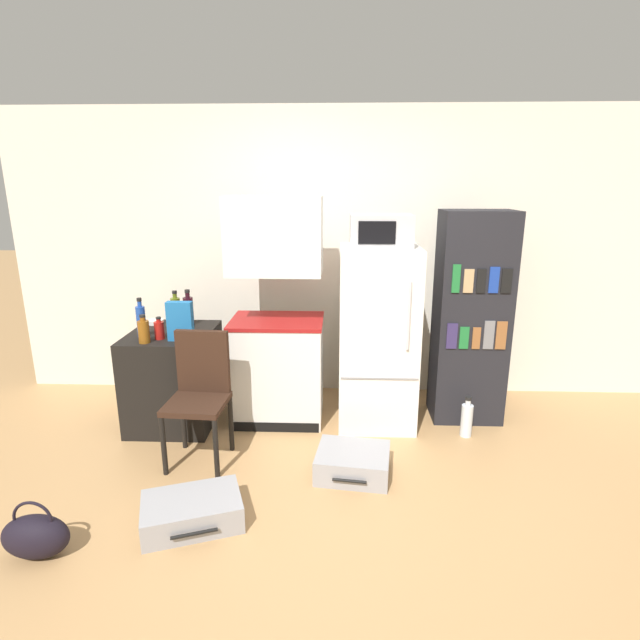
# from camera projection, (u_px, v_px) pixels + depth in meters

# --- Properties ---
(ground_plane) EXTENTS (24.00, 24.00, 0.00)m
(ground_plane) POSITION_uv_depth(u_px,v_px,m) (336.00, 517.00, 2.98)
(ground_plane) COLOR tan
(wall_back) EXTENTS (6.40, 0.10, 2.58)m
(wall_back) POSITION_uv_depth(u_px,v_px,m) (360.00, 256.00, 4.56)
(wall_back) COLOR silver
(wall_back) RESTS_ON ground_plane
(side_table) EXTENTS (0.65, 0.75, 0.78)m
(side_table) POSITION_uv_depth(u_px,v_px,m) (174.00, 377.00, 4.11)
(side_table) COLOR black
(side_table) RESTS_ON ground_plane
(kitchen_hutch) EXTENTS (0.75, 0.56, 1.84)m
(kitchen_hutch) POSITION_uv_depth(u_px,v_px,m) (277.00, 322.00, 4.05)
(kitchen_hutch) COLOR silver
(kitchen_hutch) RESTS_ON ground_plane
(refrigerator) EXTENTS (0.61, 0.64, 1.46)m
(refrigerator) POSITION_uv_depth(u_px,v_px,m) (377.00, 337.00, 4.02)
(refrigerator) COLOR white
(refrigerator) RESTS_ON ground_plane
(microwave) EXTENTS (0.47, 0.36, 0.24)m
(microwave) POSITION_uv_depth(u_px,v_px,m) (380.00, 231.00, 3.80)
(microwave) COLOR #B7B7BC
(microwave) RESTS_ON refrigerator
(bookshelf) EXTENTS (0.57, 0.41, 1.73)m
(bookshelf) POSITION_uv_depth(u_px,v_px,m) (470.00, 318.00, 4.06)
(bookshelf) COLOR black
(bookshelf) RESTS_ON ground_plane
(bottle_amber_beer) EXTENTS (0.08, 0.08, 0.22)m
(bottle_amber_beer) POSITION_uv_depth(u_px,v_px,m) (143.00, 331.00, 3.71)
(bottle_amber_beer) COLOR brown
(bottle_amber_beer) RESTS_ON side_table
(bottle_milk_white) EXTENTS (0.08, 0.08, 0.17)m
(bottle_milk_white) POSITION_uv_depth(u_px,v_px,m) (181.00, 321.00, 4.05)
(bottle_milk_white) COLOR white
(bottle_milk_white) RESTS_ON side_table
(bottle_wine_dark) EXTENTS (0.08, 0.08, 0.30)m
(bottle_wine_dark) POSITION_uv_depth(u_px,v_px,m) (188.00, 310.00, 4.17)
(bottle_wine_dark) COLOR black
(bottle_wine_dark) RESTS_ON side_table
(bottle_olive_oil) EXTENTS (0.08, 0.08, 0.29)m
(bottle_olive_oil) POSITION_uv_depth(u_px,v_px,m) (176.00, 310.00, 4.21)
(bottle_olive_oil) COLOR #566619
(bottle_olive_oil) RESTS_ON side_table
(bottle_ketchup_red) EXTENTS (0.07, 0.07, 0.17)m
(bottle_ketchup_red) POSITION_uv_depth(u_px,v_px,m) (159.00, 330.00, 3.81)
(bottle_ketchup_red) COLOR #AD1914
(bottle_ketchup_red) RESTS_ON side_table
(bottle_blue_soda) EXTENTS (0.07, 0.07, 0.31)m
(bottle_blue_soda) POSITION_uv_depth(u_px,v_px,m) (141.00, 321.00, 3.84)
(bottle_blue_soda) COLOR #1E47A3
(bottle_blue_soda) RESTS_ON side_table
(bowl) EXTENTS (0.13, 0.13, 0.04)m
(bowl) POSITION_uv_depth(u_px,v_px,m) (155.00, 322.00, 4.23)
(bowl) COLOR silver
(bowl) RESTS_ON side_table
(cereal_box) EXTENTS (0.19, 0.07, 0.30)m
(cereal_box) POSITION_uv_depth(u_px,v_px,m) (180.00, 321.00, 3.76)
(cereal_box) COLOR #1E66A8
(cereal_box) RESTS_ON side_table
(chair) EXTENTS (0.43, 0.43, 0.93)m
(chair) POSITION_uv_depth(u_px,v_px,m) (200.00, 386.00, 3.53)
(chair) COLOR black
(chair) RESTS_ON ground_plane
(suitcase_large_flat) EXTENTS (0.54, 0.48, 0.17)m
(suitcase_large_flat) POSITION_uv_depth(u_px,v_px,m) (352.00, 463.00, 3.41)
(suitcase_large_flat) COLOR #99999E
(suitcase_large_flat) RESTS_ON ground_plane
(suitcase_small_flat) EXTENTS (0.65, 0.53, 0.16)m
(suitcase_small_flat) POSITION_uv_depth(u_px,v_px,m) (192.00, 511.00, 2.91)
(suitcase_small_flat) COLOR #99999E
(suitcase_small_flat) RESTS_ON ground_plane
(handbag) EXTENTS (0.36, 0.20, 0.33)m
(handbag) POSITION_uv_depth(u_px,v_px,m) (35.00, 536.00, 2.64)
(handbag) COLOR black
(handbag) RESTS_ON ground_plane
(water_bottle_front) EXTENTS (0.09, 0.09, 0.33)m
(water_bottle_front) POSITION_uv_depth(u_px,v_px,m) (466.00, 419.00, 3.91)
(water_bottle_front) COLOR silver
(water_bottle_front) RESTS_ON ground_plane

